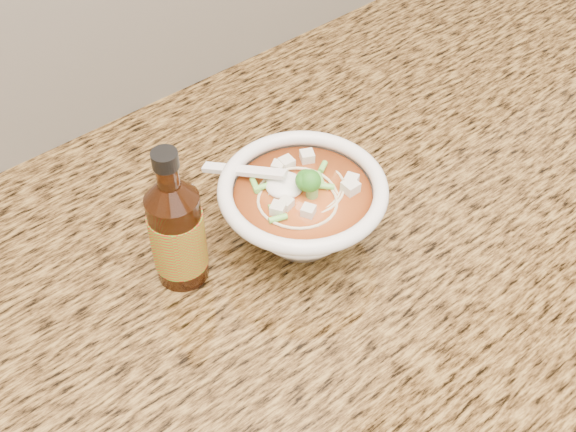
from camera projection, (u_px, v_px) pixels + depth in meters
counter_slab at (172, 325)px, 0.74m from camera, size 4.00×0.68×0.04m
soup_bowl at (302, 210)px, 0.77m from camera, size 0.18×0.19×0.10m
hot_sauce_bottle at (177, 232)px, 0.72m from camera, size 0.06×0.06×0.17m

